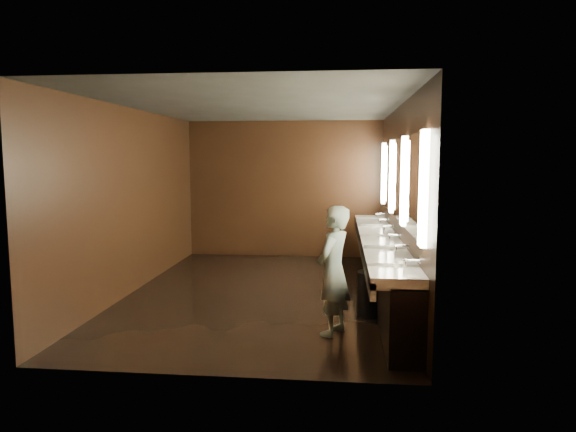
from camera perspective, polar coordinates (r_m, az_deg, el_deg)
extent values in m
plane|color=black|center=(7.90, -2.79, -8.55)|extent=(6.00, 6.00, 0.00)
cube|color=#2D2D2B|center=(7.67, -2.91, 12.10)|extent=(4.00, 6.00, 0.02)
cube|color=black|center=(10.63, -0.40, 3.00)|extent=(4.00, 0.02, 2.80)
cube|color=black|center=(4.73, -8.36, -1.50)|extent=(4.00, 0.02, 2.80)
cube|color=black|center=(8.20, -16.80, 1.67)|extent=(0.02, 6.00, 2.80)
cube|color=black|center=(7.62, 12.20, 1.45)|extent=(0.02, 6.00, 2.80)
cube|color=black|center=(7.75, 10.69, -5.88)|extent=(0.36, 5.40, 0.81)
cube|color=white|center=(7.66, 10.05, -2.62)|extent=(0.55, 5.40, 0.12)
cube|color=white|center=(7.66, 8.21, -3.20)|extent=(0.06, 5.40, 0.18)
cylinder|color=silver|center=(5.50, 13.66, -4.83)|extent=(0.18, 0.04, 0.04)
cylinder|color=silver|center=(6.36, 12.60, -3.28)|extent=(0.18, 0.04, 0.04)
cylinder|color=silver|center=(7.22, 11.79, -2.09)|extent=(0.18, 0.04, 0.04)
cylinder|color=silver|center=(8.09, 11.16, -1.16)|extent=(0.18, 0.04, 0.04)
cylinder|color=silver|center=(8.96, 10.65, -0.41)|extent=(0.18, 0.04, 0.04)
cylinder|color=silver|center=(9.83, 10.22, 0.21)|extent=(0.18, 0.04, 0.04)
cube|color=#FDF6CC|center=(5.21, 14.84, 2.95)|extent=(0.06, 0.22, 1.15)
cube|color=white|center=(6.01, 13.80, 3.43)|extent=(0.03, 1.32, 1.15)
cube|color=#FDF6CC|center=(6.80, 12.75, 3.80)|extent=(0.06, 0.23, 1.15)
cube|color=white|center=(7.59, 12.15, 4.08)|extent=(0.03, 1.32, 1.15)
cube|color=#FDF6CC|center=(8.39, 11.46, 4.32)|extent=(0.06, 0.23, 1.15)
cube|color=white|center=(9.18, 11.07, 4.51)|extent=(0.03, 1.32, 1.15)
cube|color=#FDF6CC|center=(9.98, 10.57, 4.67)|extent=(0.06, 0.22, 1.15)
imported|color=#97D3E1|center=(5.99, 5.08, -6.05)|extent=(0.55, 0.65, 1.51)
cylinder|color=black|center=(6.86, 9.26, -8.49)|extent=(0.41, 0.41, 0.58)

